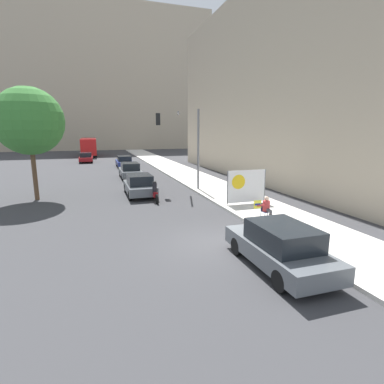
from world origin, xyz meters
The scene contains 15 objects.
ground_plane centered at (0.00, 0.00, 0.00)m, with size 160.00×160.00×0.00m, color #38383A.
sidewalk_curb centered at (4.32, 15.00, 0.07)m, with size 3.86×90.00×0.14m, color beige.
building_backdrop_far centered at (-2.00, 68.06, 16.25)m, with size 52.00×12.00×32.50m.
building_backdrop_right centered at (13.33, 14.98, 8.26)m, with size 10.00×32.00×16.53m.
seated_protester centered at (3.24, 1.71, 0.80)m, with size 0.92×0.77×1.21m.
protest_banner centered at (3.97, 5.17, 1.21)m, with size 2.52×0.06×2.03m.
traffic_light_pole centered at (1.80, 10.87, 4.07)m, with size 3.06×2.83×5.82m.
parked_car_curbside centered at (1.09, -2.57, 0.75)m, with size 1.86×4.34×1.51m.
car_on_road_nearest centered at (-1.62, 10.15, 0.74)m, with size 1.82×4.22×1.48m.
car_on_road_midblock centered at (-1.34, 18.28, 0.73)m, with size 1.81×4.41×1.47m.
car_on_road_distant centered at (-1.00, 27.51, 0.70)m, with size 1.84×4.27×1.39m.
car_on_road_far_lane centered at (-5.65, 34.83, 0.70)m, with size 1.82×4.11×1.39m.
city_bus_on_road centered at (-5.33, 46.51, 1.79)m, with size 2.50×11.40×3.11m.
motorcycle_on_road centered at (-0.97, 8.05, 0.56)m, with size 0.28×2.07×1.33m.
street_tree_near_curb centered at (-8.21, 10.92, 5.01)m, with size 4.20×4.20×7.12m.
Camera 1 is at (-4.46, -10.39, 4.44)m, focal length 28.00 mm.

